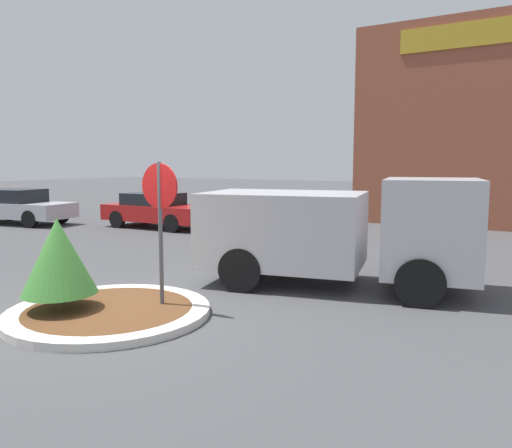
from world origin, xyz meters
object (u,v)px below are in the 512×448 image
Objects in this scene: stop_sign at (160,208)px; utility_truck at (337,229)px; parked_sedan_red at (157,210)px; parked_sedan_silver at (17,206)px.

stop_sign reaches higher than utility_truck.
utility_truck is 10.76m from parked_sedan_red.
utility_truck is 15.47m from parked_sedan_silver.
stop_sign is 0.57× the size of parked_sedan_red.
parked_sedan_silver reaches higher than parked_sedan_red.
parked_sedan_red is at bearing 138.81° from utility_truck.
parked_sedan_red is (5.70, 2.08, -0.03)m from parked_sedan_silver.
parked_sedan_red is at bearing 132.82° from stop_sign.
stop_sign is at bearing -49.15° from parked_sedan_red.
stop_sign is 0.52× the size of parked_sedan_silver.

